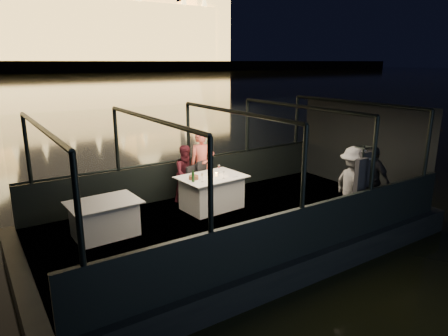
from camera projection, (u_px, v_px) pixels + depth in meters
boat_hull at (234, 241)px, 8.69m from camera, size 8.60×4.40×1.00m
boat_deck at (234, 220)px, 8.57m from camera, size 8.00×4.00×0.04m
gunwale_port at (189, 177)px, 10.06m from camera, size 8.00×0.08×0.90m
gunwale_starboard at (301, 232)px, 6.83m from camera, size 8.00×0.08×0.90m
cabin_glass_port at (188, 132)px, 9.76m from camera, size 8.00×0.02×1.40m
cabin_glass_starboard at (304, 167)px, 6.53m from camera, size 8.00×0.02×1.40m
cabin_roof_glass at (235, 112)px, 7.97m from camera, size 8.00×4.00×0.02m
end_wall_fore at (21, 204)px, 6.14m from camera, size 0.02×4.00×2.30m
end_wall_aft at (361, 146)px, 10.38m from camera, size 0.02×4.00×2.30m
canopy_ribs at (235, 168)px, 8.26m from camera, size 8.00×4.00×2.30m
dining_table_central at (212, 192)px, 9.11m from camera, size 1.53×1.16×0.77m
dining_table_aft at (105, 217)px, 7.66m from camera, size 1.36×1.01×0.70m
chair_port_left at (197, 186)px, 9.38m from camera, size 0.54×0.54×0.89m
chair_port_right at (208, 183)px, 9.55m from camera, size 0.57×0.57×0.97m
coat_stand at (360, 186)px, 7.87m from camera, size 0.57×0.51×1.73m
person_woman_coral at (202, 168)px, 9.74m from camera, size 0.71×0.59×1.68m
person_man_maroon at (187, 171)px, 9.48m from camera, size 0.69×0.55×1.38m
passenger_stripe at (353, 184)px, 8.13m from camera, size 0.88×1.19×1.64m
passenger_dark at (371, 176)px, 8.77m from camera, size 0.38×0.90×1.52m
wine_bottle at (193, 175)px, 8.55m from camera, size 0.07×0.07×0.27m
bread_basket at (194, 178)px, 8.78m from camera, size 0.27×0.27×0.09m
amber_candle at (216, 174)px, 9.03m from camera, size 0.07×0.07×0.07m
plate_near at (233, 176)px, 9.03m from camera, size 0.29×0.29×0.01m
plate_far at (200, 178)px, 8.88m from camera, size 0.28×0.28×0.01m
wine_glass_white at (202, 178)px, 8.57m from camera, size 0.09×0.09×0.19m
wine_glass_red at (219, 169)px, 9.23m from camera, size 0.07×0.07×0.19m
wine_glass_empty at (224, 175)px, 8.80m from camera, size 0.06×0.06×0.17m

